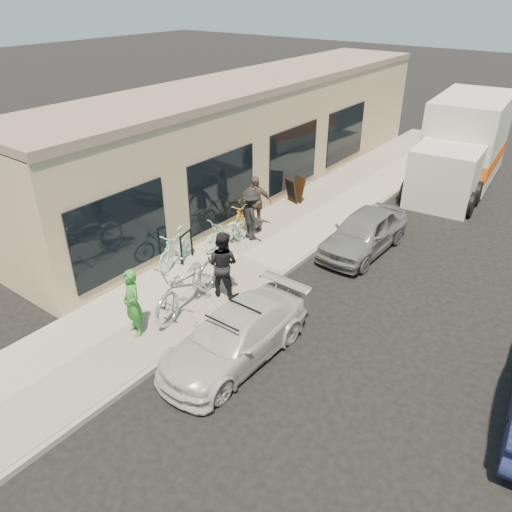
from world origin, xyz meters
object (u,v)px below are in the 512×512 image
Objects in this scene: sedan_white at (235,336)px; cruiser_bike_c at (243,216)px; cruiser_bike_a at (176,247)px; bike_rack at (186,244)px; sandwich_board at (294,190)px; cruiser_bike_b at (227,232)px; bystander_b at (255,203)px; moving_truck at (462,147)px; sedan_silver at (364,232)px; man_standing at (222,264)px; bystander_a at (251,215)px; tandem_bike at (188,284)px; woman_rider at (132,303)px.

sedan_white is 6.03m from cruiser_bike_c.
cruiser_bike_a reaches higher than sedan_white.
cruiser_bike_c is at bearing 88.01° from bike_rack.
cruiser_bike_b is (0.30, -4.15, 0.01)m from sandwich_board.
bike_rack is 0.49× the size of bystander_b.
cruiser_bike_a is at bearing -102.29° from bike_rack.
cruiser_bike_a is at bearing -114.53° from moving_truck.
sedan_white is 6.18m from sedan_silver.
cruiser_bike_c is at bearing 109.68° from cruiser_bike_b.
man_standing is (-1.70, 1.59, 0.46)m from sedan_white.
sandwich_board is 3.02m from cruiser_bike_c.
cruiser_bike_a is 1.10× the size of bystander_a.
cruiser_bike_b is 1.14× the size of bystander_a.
cruiser_bike_b is at bearing 133.17° from sedan_white.
bystander_a is (0.71, 2.55, 0.27)m from cruiser_bike_a.
cruiser_bike_b is at bearing 74.75° from bike_rack.
cruiser_bike_c is at bearing -3.15° from bystander_a.
bystander_a is (0.55, -0.29, 0.30)m from cruiser_bike_c.
tandem_bike is 1.42× the size of cruiser_bike_b.
woman_rider is (1.46, -3.19, 0.29)m from bike_rack.
woman_rider reaches higher than bike_rack.
moving_truck is 4.18× the size of cruiser_bike_c.
bystander_b is (-3.41, 5.17, 0.49)m from sedan_white.
bike_rack is at bearing 149.09° from sedan_white.
tandem_bike is (-1.95, -5.55, 0.20)m from sedan_silver.
bystander_a reaches higher than sedan_silver.
man_standing reaches higher than sedan_white.
sedan_silver is 5.62m from cruiser_bike_a.
sedan_white reaches higher than sandwich_board.
man_standing is at bearing -20.08° from bike_rack.
bike_rack is 5.52m from sandwich_board.
bystander_a is (-1.09, 3.91, 0.12)m from tandem_bike.
sedan_silver is 2.21× the size of cruiser_bike_c.
cruiser_bike_a is (-1.53, 2.86, -0.29)m from woman_rider.
moving_truck is 10.87m from cruiser_bike_b.
cruiser_bike_a reaches higher than bike_rack.
man_standing is 3.25m from bystander_a.
bystander_b is at bearing 45.06° from cruiser_bike_c.
moving_truck is at bearing -113.22° from man_standing.
tandem_bike is 1.53× the size of cruiser_bike_c.
tandem_bike is 1.61× the size of bystander_a.
cruiser_bike_c is 0.69m from bystander_a.
man_standing is 0.97× the size of bystander_b.
moving_truck is at bearing -85.73° from bystander_a.
cruiser_bike_b is at bearing 119.36° from woman_rider.
tandem_bike is 4.06m from bystander_a.
bystander_b is (-1.71, 3.58, 0.02)m from man_standing.
cruiser_bike_b is (-3.30, -2.48, -0.00)m from sedan_silver.
sedan_silver is at bearing -127.42° from bystander_a.
sedan_silver is (3.60, -1.66, 0.01)m from sandwich_board.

